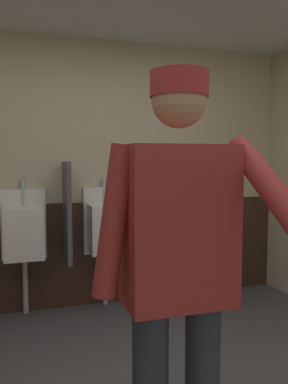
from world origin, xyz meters
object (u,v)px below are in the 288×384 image
object	(u,v)px
urinal_left	(24,232)
urinal_middle	(107,227)
urinal_right	(180,223)
person	(179,266)

from	to	relation	value
urinal_left	urinal_middle	world-z (taller)	same
urinal_middle	urinal_right	world-z (taller)	same
person	urinal_right	bearing A→B (deg)	67.10
urinal_middle	person	bearing A→B (deg)	-94.76
urinal_left	person	size ratio (longest dim) A/B	0.71
urinal_left	urinal_right	world-z (taller)	same
urinal_right	urinal_left	bearing A→B (deg)	180.00
urinal_middle	urinal_right	bearing A→B (deg)	0.00
urinal_left	person	xyz separation A→B (m)	(0.57, -2.21, 0.24)
urinal_left	person	bearing A→B (deg)	-75.65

